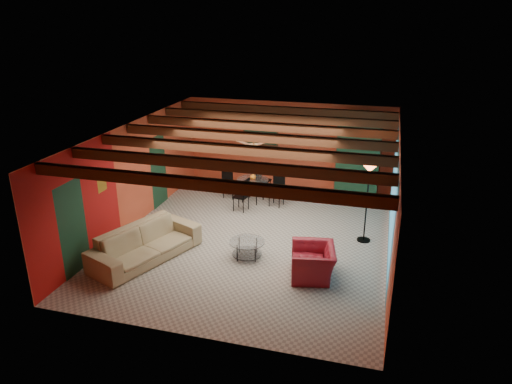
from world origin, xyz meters
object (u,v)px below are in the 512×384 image
(sofa, at_px, (145,243))
(dining_table, at_px, (253,186))
(armoire, at_px, (358,161))
(floor_lamp, at_px, (367,203))
(potted_plant, at_px, (361,117))
(armchair, at_px, (313,262))
(vase, at_px, (253,168))
(coffee_table, at_px, (247,249))

(sofa, xyz_separation_m, dining_table, (1.38, 4.03, 0.10))
(armoire, bearing_deg, sofa, -119.31)
(dining_table, bearing_deg, floor_lamp, -27.87)
(dining_table, height_order, potted_plant, potted_plant)
(armchair, height_order, dining_table, dining_table)
(armoire, distance_m, vase, 3.19)
(coffee_table, xyz_separation_m, dining_table, (-0.82, 3.36, 0.27))
(armchair, distance_m, vase, 4.53)
(armoire, relative_size, potted_plant, 4.32)
(dining_table, xyz_separation_m, potted_plant, (2.89, 1.35, 1.94))
(vase, bearing_deg, dining_table, 180.00)
(armoire, relative_size, floor_lamp, 1.08)
(armchair, xyz_separation_m, dining_table, (-2.40, 3.77, 0.14))
(sofa, bearing_deg, armoire, -16.60)
(sofa, distance_m, armchair, 3.79)
(potted_plant, relative_size, vase, 2.68)
(floor_lamp, bearing_deg, armchair, -115.17)
(armchair, bearing_deg, coffee_table, -116.04)
(armchair, distance_m, armoire, 5.20)
(armchair, relative_size, dining_table, 0.56)
(dining_table, relative_size, armoire, 0.85)
(floor_lamp, distance_m, vase, 3.78)
(floor_lamp, distance_m, potted_plant, 3.46)
(coffee_table, bearing_deg, dining_table, 103.66)
(sofa, xyz_separation_m, floor_lamp, (4.73, 2.26, 0.62))
(armoire, distance_m, potted_plant, 1.34)
(coffee_table, xyz_separation_m, armoire, (2.08, 4.71, 0.88))
(potted_plant, bearing_deg, dining_table, -154.93)
(armchair, bearing_deg, armoire, 163.13)
(sofa, height_order, dining_table, dining_table)
(dining_table, height_order, armoire, armoire)
(armchair, height_order, vase, vase)
(coffee_table, height_order, potted_plant, potted_plant)
(armchair, xyz_separation_m, vase, (-2.40, 3.77, 0.71))
(armchair, xyz_separation_m, coffee_table, (-1.58, 0.41, -0.13))
(coffee_table, distance_m, potted_plant, 5.60)
(armchair, distance_m, potted_plant, 5.56)
(armchair, bearing_deg, sofa, -97.51)
(potted_plant, bearing_deg, vase, -154.93)
(floor_lamp, bearing_deg, sofa, -154.43)
(floor_lamp, bearing_deg, coffee_table, -147.78)
(armchair, bearing_deg, dining_table, -158.93)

